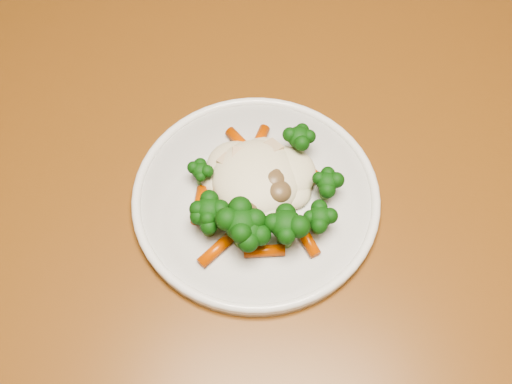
# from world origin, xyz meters

# --- Properties ---
(dining_table) EXTENTS (1.34, 0.93, 0.75)m
(dining_table) POSITION_xyz_m (0.03, 0.08, 0.66)
(dining_table) COLOR brown
(dining_table) RESTS_ON ground
(plate) EXTENTS (0.26, 0.26, 0.01)m
(plate) POSITION_xyz_m (0.07, 0.10, 0.76)
(plate) COLOR white
(plate) RESTS_ON dining_table
(meal) EXTENTS (0.17, 0.18, 0.05)m
(meal) POSITION_xyz_m (0.08, 0.09, 0.78)
(meal) COLOR beige
(meal) RESTS_ON plate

